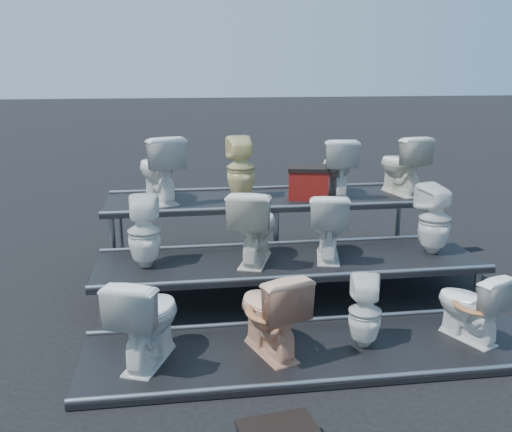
{
  "coord_description": "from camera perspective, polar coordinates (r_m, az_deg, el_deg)",
  "views": [
    {
      "loc": [
        -1.21,
        -5.84,
        2.54
      ],
      "look_at": [
        -0.36,
        0.1,
        0.94
      ],
      "focal_mm": 40.0,
      "sensor_mm": 36.0,
      "label": 1
    }
  ],
  "objects": [
    {
      "name": "ground",
      "position": [
        6.48,
        3.27,
        -8.2
      ],
      "size": [
        80.0,
        80.0,
        0.0
      ],
      "primitive_type": "plane",
      "color": "black",
      "rests_on": "ground"
    },
    {
      "name": "tier_front",
      "position": [
        5.33,
        6.1,
        -13.31
      ],
      "size": [
        4.2,
        1.2,
        0.06
      ],
      "primitive_type": "cube",
      "color": "black",
      "rests_on": "ground"
    },
    {
      "name": "tier_mid",
      "position": [
        6.4,
        3.3,
        -6.3
      ],
      "size": [
        4.2,
        1.2,
        0.46
      ],
      "primitive_type": "cube",
      "color": "black",
      "rests_on": "ground"
    },
    {
      "name": "tier_back",
      "position": [
        7.54,
        1.37,
        -1.35
      ],
      "size": [
        4.2,
        1.2,
        0.86
      ],
      "primitive_type": "cube",
      "color": "black",
      "rests_on": "ground"
    },
    {
      "name": "toilet_0",
      "position": [
        5.0,
        -10.86,
        -9.94
      ],
      "size": [
        0.71,
        0.9,
        0.81
      ],
      "primitive_type": "imported",
      "rotation": [
        0.0,
        0.0,
        2.76
      ],
      "color": "white",
      "rests_on": "tier_front"
    },
    {
      "name": "toilet_1",
      "position": [
        5.06,
        1.42,
        -9.49
      ],
      "size": [
        0.67,
        0.87,
        0.79
      ],
      "primitive_type": "imported",
      "rotation": [
        0.0,
        0.0,
        3.48
      ],
      "color": "tan",
      "rests_on": "tier_front"
    },
    {
      "name": "toilet_2",
      "position": [
        5.29,
        10.85,
        -9.41
      ],
      "size": [
        0.36,
        0.37,
        0.66
      ],
      "primitive_type": "imported",
      "rotation": [
        0.0,
        0.0,
        2.89
      ],
      "color": "white",
      "rests_on": "tier_front"
    },
    {
      "name": "toilet_3",
      "position": [
        5.68,
        20.59,
        -8.31
      ],
      "size": [
        0.61,
        0.75,
        0.67
      ],
      "primitive_type": "imported",
      "rotation": [
        0.0,
        0.0,
        3.56
      ],
      "color": "white",
      "rests_on": "tier_front"
    },
    {
      "name": "toilet_4",
      "position": [
        6.09,
        -11.13,
        -1.58
      ],
      "size": [
        0.35,
        0.36,
        0.76
      ],
      "primitive_type": "imported",
      "rotation": [
        0.0,
        0.0,
        3.13
      ],
      "color": "white",
      "rests_on": "tier_mid"
    },
    {
      "name": "toilet_5",
      "position": [
        6.13,
        -0.17,
        -0.93
      ],
      "size": [
        0.7,
        0.91,
        0.82
      ],
      "primitive_type": "imported",
      "rotation": [
        0.0,
        0.0,
        2.8
      ],
      "color": "silver",
      "rests_on": "tier_mid"
    },
    {
      "name": "toilet_6",
      "position": [
        6.3,
        7.23,
        -0.91
      ],
      "size": [
        0.58,
        0.82,
        0.75
      ],
      "primitive_type": "imported",
      "rotation": [
        0.0,
        0.0,
        2.91
      ],
      "color": "white",
      "rests_on": "tier_mid"
    },
    {
      "name": "toilet_7",
      "position": [
        6.72,
        17.43,
        -0.3
      ],
      "size": [
        0.46,
        0.46,
        0.79
      ],
      "primitive_type": "imported",
      "rotation": [
        0.0,
        0.0,
        3.48
      ],
      "color": "white",
      "rests_on": "tier_mid"
    },
    {
      "name": "toilet_8",
      "position": [
        7.25,
        -9.68,
        4.7
      ],
      "size": [
        0.72,
        0.94,
        0.84
      ],
      "primitive_type": "imported",
      "rotation": [
        0.0,
        0.0,
        3.49
      ],
      "color": "white",
      "rests_on": "tier_back"
    },
    {
      "name": "toilet_9",
      "position": [
        7.3,
        -1.54,
        4.81
      ],
      "size": [
        0.38,
        0.39,
        0.8
      ],
      "primitive_type": "imported",
      "rotation": [
        0.0,
        0.0,
        3.2
      ],
      "color": "beige",
      "rests_on": "tier_back"
    },
    {
      "name": "toilet_10",
      "position": [
        7.56,
        8.18,
        4.89
      ],
      "size": [
        0.52,
        0.8,
        0.77
      ],
      "primitive_type": "imported",
      "rotation": [
        0.0,
        0.0,
        3.03
      ],
      "color": "white",
      "rests_on": "tier_back"
    },
    {
      "name": "toilet_11",
      "position": [
        7.84,
        14.37,
        5.0
      ],
      "size": [
        0.59,
        0.85,
        0.79
      ],
      "primitive_type": "imported",
      "rotation": [
        0.0,
        0.0,
        3.35
      ],
      "color": "silver",
      "rests_on": "tier_back"
    },
    {
      "name": "red_crate",
      "position": [
        7.43,
        5.27,
        3.2
      ],
      "size": [
        0.58,
        0.51,
        0.36
      ],
      "primitive_type": "cube",
      "rotation": [
        0.0,
        0.0,
        -0.22
      ],
      "color": "maroon",
      "rests_on": "tier_back"
    }
  ]
}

